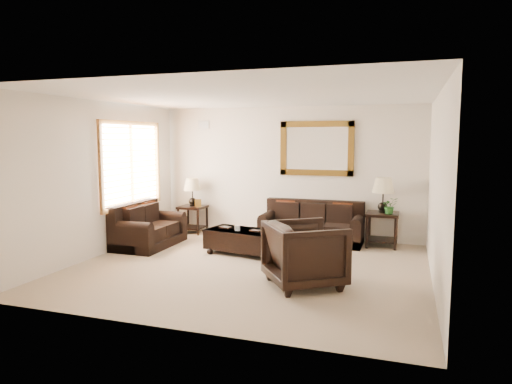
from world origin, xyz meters
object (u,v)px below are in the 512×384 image
(sofa, at_px, (312,227))
(end_table_right, at_px, (383,202))
(loveseat, at_px, (147,230))
(armchair, at_px, (305,251))
(coffee_table, at_px, (242,239))
(end_table_left, at_px, (193,197))

(sofa, relative_size, end_table_right, 1.51)
(loveseat, relative_size, end_table_right, 1.11)
(armchair, bearing_deg, loveseat, 32.77)
(end_table_right, distance_m, coffee_table, 2.77)
(end_table_left, height_order, coffee_table, end_table_left)
(sofa, xyz_separation_m, end_table_left, (-2.65, 0.08, 0.48))
(end_table_right, relative_size, armchair, 1.33)
(armchair, bearing_deg, end_table_right, -52.59)
(end_table_left, relative_size, armchair, 1.20)
(sofa, bearing_deg, armchair, -80.68)
(coffee_table, height_order, armchair, armchair)
(sofa, xyz_separation_m, coffee_table, (-1.02, -1.28, -0.03))
(sofa, relative_size, end_table_left, 1.66)
(end_table_right, height_order, armchair, end_table_right)
(end_table_right, xyz_separation_m, coffee_table, (-2.36, -1.34, -0.59))
(loveseat, bearing_deg, end_table_right, -72.45)
(loveseat, xyz_separation_m, armchair, (3.39, -1.41, 0.19))
(coffee_table, bearing_deg, end_table_left, 150.69)
(sofa, distance_m, coffee_table, 1.64)
(end_table_right, bearing_deg, sofa, -177.68)
(sofa, height_order, end_table_right, end_table_right)
(end_table_left, distance_m, end_table_right, 3.99)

